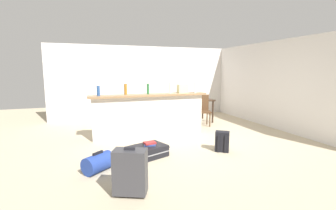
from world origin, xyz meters
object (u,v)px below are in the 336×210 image
Objects in this scene: bottle_green at (148,89)px; bottle_amber at (126,89)px; bottle_blue at (98,91)px; dining_chair_far_side at (190,104)px; bottle_white at (170,87)px; grocery_bag at (183,89)px; backpack_black at (222,142)px; suitcase_upright_charcoal at (130,172)px; dining_table at (194,102)px; duffel_bag_blue at (98,163)px; bottle_clear at (195,88)px; suitcase_flat_black at (148,151)px; book_stack at (150,144)px; dining_chair_near_partition at (203,108)px.

bottle_amber is at bearing 169.31° from bottle_green.
dining_chair_far_side is at bearing 28.62° from bottle_blue.
bottle_white reaches higher than grocery_bag.
bottle_white is at bearing 2.39° from bottle_blue.
suitcase_upright_charcoal reaches higher than backpack_black.
bottle_amber is 1.00× the size of bottle_green.
backpack_black is at bearing -44.52° from bottle_amber.
dining_table reaches higher than duffel_bag_blue.
bottle_clear reaches higher than bottle_amber.
grocery_bag is 0.24× the size of dining_table.
grocery_bag reaches higher than backpack_black.
grocery_bag is at bearing 98.23° from backpack_black.
suitcase_flat_black is (-1.30, -1.39, -1.08)m from grocery_bag.
grocery_bag reaches higher than suitcase_upright_charcoal.
duffel_bag_blue is (-2.49, -0.19, -0.05)m from backpack_black.
bottle_amber reaches higher than book_stack.
bottle_blue is at bearing -158.73° from dining_table.
bottle_blue is 0.56× the size of backpack_black.
suitcase_upright_charcoal is at bearing -125.82° from dining_table.
bottle_amber and bottle_green have the same top height.
duffel_bag_blue is at bearing -146.68° from bottle_clear.
dining_chair_near_partition is at bearing -86.94° from dining_table.
bottle_clear reaches higher than bottle_green.
bottle_clear is 0.33m from grocery_bag.
bottle_amber is 0.28× the size of dining_chair_far_side.
bottle_amber is 2.59m from dining_chair_near_partition.
bottle_amber is at bearing -179.43° from bottle_white.
bottle_blue is 0.25× the size of dining_chair_near_partition.
bottle_blue is 0.35× the size of suitcase_upright_charcoal.
suitcase_upright_charcoal reaches higher than book_stack.
grocery_bag is (2.11, -0.02, -0.01)m from bottle_blue.
backpack_black is (-0.79, -3.32, -0.31)m from dining_chair_far_side.
bottle_white reaches higher than dining_chair_far_side.
bottle_blue is 0.90× the size of bottle_green.
bottle_clear is (0.63, -0.18, -0.01)m from bottle_white.
backpack_black is at bearing -34.47° from bottle_blue.
bottle_blue is 0.95× the size of book_stack.
bottle_green is at bearing -1.83° from bottle_blue.
suitcase_upright_charcoal is 1.00m from duffel_bag_blue.
dining_chair_near_partition reaches higher than suitcase_upright_charcoal.
grocery_bag is (0.93, 0.02, -0.02)m from bottle_green.
bottle_green is at bearing 74.94° from suitcase_flat_black.
grocery_bag is (0.31, -0.09, -0.03)m from bottle_white.
bottle_amber is at bearing 67.15° from duffel_bag_blue.
bottle_green is at bearing -178.79° from grocery_bag.
suitcase_flat_black is 1.45m from suitcase_upright_charcoal.
bottle_amber is at bearing 5.66° from bottle_blue.
bottle_white is 1.56m from dining_chair_near_partition.
dining_chair_near_partition is at bearing 37.28° from duffel_bag_blue.
dining_table is at bearing 75.97° from backpack_black.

